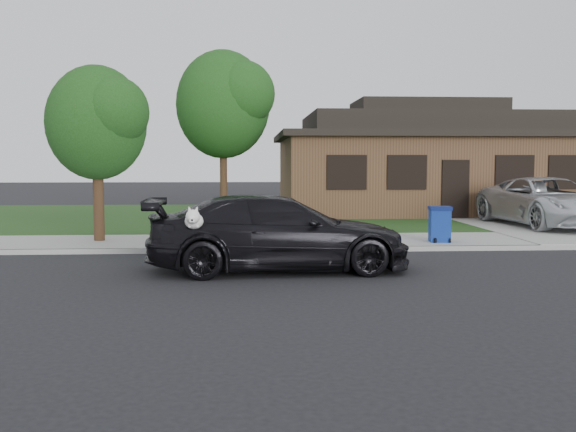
{
  "coord_description": "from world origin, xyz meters",
  "views": [
    {
      "loc": [
        -3.56,
        -11.97,
        2.18
      ],
      "look_at": [
        -2.75,
        0.95,
        1.1
      ],
      "focal_mm": 40.0,
      "sensor_mm": 36.0,
      "label": 1
    }
  ],
  "objects": [
    {
      "name": "ground",
      "position": [
        0.0,
        0.0,
        0.0
      ],
      "size": [
        120.0,
        120.0,
        0.0
      ],
      "primitive_type": "plane",
      "color": "black",
      "rests_on": "ground"
    },
    {
      "name": "minivan",
      "position": [
        6.05,
        8.03,
        0.93
      ],
      "size": [
        3.03,
        5.83,
        1.57
      ],
      "primitive_type": "imported",
      "rotation": [
        0.0,
        0.0,
        0.08
      ],
      "color": "silver",
      "rests_on": "driveway"
    },
    {
      "name": "tree_2",
      "position": [
        -7.38,
        5.11,
        3.27
      ],
      "size": [
        2.73,
        2.6,
        4.59
      ],
      "color": "#332114",
      "rests_on": "ground"
    },
    {
      "name": "tree_0",
      "position": [
        -4.34,
        12.88,
        4.48
      ],
      "size": [
        3.78,
        3.6,
        6.34
      ],
      "color": "#332114",
      "rests_on": "ground"
    },
    {
      "name": "sidewalk",
      "position": [
        0.0,
        5.0,
        0.06
      ],
      "size": [
        60.0,
        3.0,
        0.12
      ],
      "primitive_type": "cube",
      "color": "gray",
      "rests_on": "ground"
    },
    {
      "name": "driveway",
      "position": [
        6.0,
        10.0,
        0.07
      ],
      "size": [
        4.5,
        13.0,
        0.14
      ],
      "primitive_type": "cube",
      "color": "gray",
      "rests_on": "ground"
    },
    {
      "name": "sedan",
      "position": [
        -2.95,
        0.85,
        0.77
      ],
      "size": [
        5.36,
        2.58,
        1.53
      ],
      "rotation": [
        0.0,
        0.0,
        1.62
      ],
      "color": "black",
      "rests_on": "ground"
    },
    {
      "name": "curb",
      "position": [
        0.0,
        3.5,
        0.06
      ],
      "size": [
        60.0,
        0.12,
        0.12
      ],
      "primitive_type": "cube",
      "color": "gray",
      "rests_on": "ground"
    },
    {
      "name": "lawn",
      "position": [
        0.0,
        13.0,
        0.07
      ],
      "size": [
        60.0,
        13.0,
        0.13
      ],
      "primitive_type": "cube",
      "color": "#193814",
      "rests_on": "ground"
    },
    {
      "name": "recycling_bin",
      "position": [
        1.43,
        4.35,
        0.59
      ],
      "size": [
        0.62,
        0.63,
        0.93
      ],
      "rotation": [
        0.0,
        0.0,
        -0.13
      ],
      "color": "navy",
      "rests_on": "sidewalk"
    },
    {
      "name": "house",
      "position": [
        4.0,
        15.0,
        2.13
      ],
      "size": [
        12.6,
        8.6,
        4.65
      ],
      "color": "#422B1C",
      "rests_on": "ground"
    }
  ]
}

